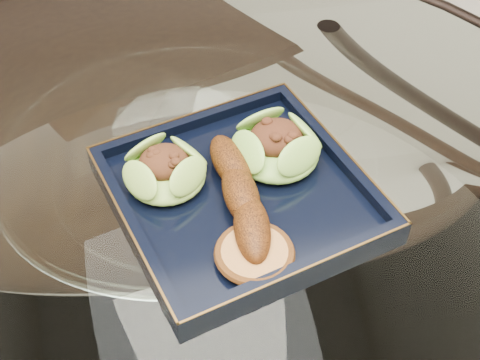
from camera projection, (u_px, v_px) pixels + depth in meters
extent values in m
cylinder|color=white|center=(189.00, 190.00, 0.79)|extent=(1.10, 1.10, 0.01)
torus|color=black|center=(189.00, 190.00, 0.79)|extent=(1.13, 1.13, 0.02)
cylinder|color=black|center=(309.00, 194.00, 1.31)|extent=(0.04, 0.04, 0.75)
cylinder|color=black|center=(16.00, 254.00, 1.20)|extent=(0.04, 0.04, 0.75)
cube|color=black|center=(130.00, 139.00, 1.36)|extent=(0.49, 0.49, 0.04)
cylinder|color=black|center=(116.00, 292.00, 1.36)|extent=(0.03, 0.03, 0.40)
cylinder|color=black|center=(240.00, 219.00, 1.49)|extent=(0.03, 0.03, 0.40)
cylinder|color=black|center=(45.00, 200.00, 1.53)|extent=(0.03, 0.03, 0.40)
cylinder|color=black|center=(162.00, 142.00, 1.67)|extent=(0.03, 0.03, 0.40)
cube|color=black|center=(240.00, 198.00, 0.76)|extent=(0.32, 0.32, 0.02)
ellipsoid|color=#64982C|center=(165.00, 172.00, 0.75)|extent=(0.10, 0.10, 0.03)
ellipsoid|color=#6AA730|center=(276.00, 148.00, 0.78)|extent=(0.11, 0.11, 0.04)
ellipsoid|color=#5F2A0A|center=(241.00, 194.00, 0.73)|extent=(0.04, 0.18, 0.03)
cylinder|color=#B6763C|center=(254.00, 255.00, 0.69)|extent=(0.09, 0.09, 0.01)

